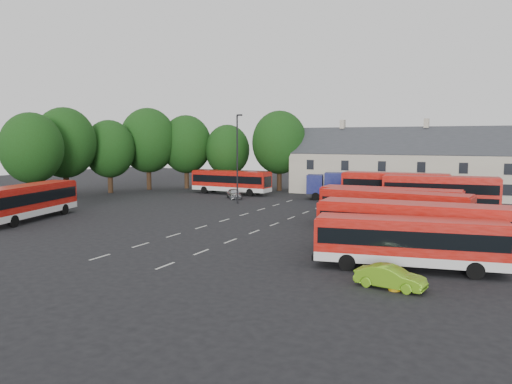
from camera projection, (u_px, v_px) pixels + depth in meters
ground at (213, 224)px, 43.91m from camera, size 140.00×140.00×0.00m
lane_markings at (249, 222)px, 44.63m from camera, size 5.15×33.80×0.01m
treeline at (155, 145)px, 69.51m from camera, size 29.92×32.59×12.01m
terrace_houses at (425, 167)px, 64.37m from camera, size 35.70×7.13×10.06m
bus_row_a at (409, 239)px, 28.09m from camera, size 10.72×4.15×2.96m
bus_row_b at (416, 225)px, 31.17m from camera, size 12.18×3.17×3.42m
bus_row_c at (425, 223)px, 33.93m from camera, size 10.24×2.69×2.87m
bus_row_d at (394, 208)px, 39.46m from camera, size 11.91×4.08×3.30m
bus_row_e at (390, 203)px, 42.26m from camera, size 11.66×2.81×3.29m
bus_dd_south at (440, 196)px, 45.10m from camera, size 10.13×3.07×4.09m
bus_dd_north at (395, 191)px, 48.64m from camera, size 10.18×2.69×4.14m
bus_west at (29, 199)px, 45.61m from camera, size 5.31×11.83×3.26m
bus_north at (231, 180)px, 67.49m from camera, size 11.26×3.08×3.15m
box_truck at (339, 185)px, 61.22m from camera, size 7.93×4.14×3.32m
silver_car at (234, 194)px, 62.72m from camera, size 3.40×3.74×1.23m
lime_car at (390, 277)px, 24.74m from camera, size 3.60×1.72×1.14m
grit_bin at (395, 283)px, 24.42m from camera, size 0.60×0.60×0.75m
lamppost at (237, 156)px, 57.25m from camera, size 0.71×0.30×10.24m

